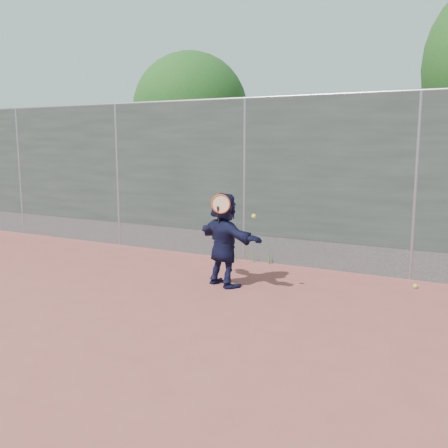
% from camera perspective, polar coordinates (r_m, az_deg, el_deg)
% --- Properties ---
extents(ground, '(80.00, 80.00, 0.00)m').
position_cam_1_polar(ground, '(6.69, -10.88, -10.18)').
color(ground, '#9E4C42').
rests_on(ground, ground).
extents(player, '(1.41, 0.93, 1.46)m').
position_cam_1_polar(player, '(7.69, -0.00, -1.79)').
color(player, black).
rests_on(player, ground).
extents(ball_ground, '(0.07, 0.07, 0.07)m').
position_cam_1_polar(ball_ground, '(8.24, 21.02, -6.64)').
color(ball_ground, '#B4D02E').
rests_on(ball_ground, ground).
extents(fence, '(20.00, 0.06, 3.03)m').
position_cam_1_polar(fence, '(9.31, 2.38, 5.45)').
color(fence, '#38423D').
rests_on(fence, ground).
extents(swing_action, '(0.74, 0.16, 0.51)m').
position_cam_1_polar(swing_action, '(7.38, -0.02, 2.04)').
color(swing_action, '#CE4813').
rests_on(swing_action, ground).
extents(tree_left, '(3.15, 3.00, 4.53)m').
position_cam_1_polar(tree_left, '(13.35, -3.15, 12.46)').
color(tree_left, '#382314').
rests_on(tree_left, ground).
extents(weed_clump, '(0.68, 0.07, 0.30)m').
position_cam_1_polar(weed_clump, '(9.30, 3.66, -3.60)').
color(weed_clump, '#387226').
rests_on(weed_clump, ground).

